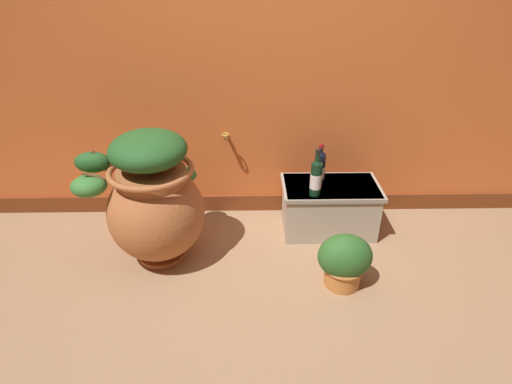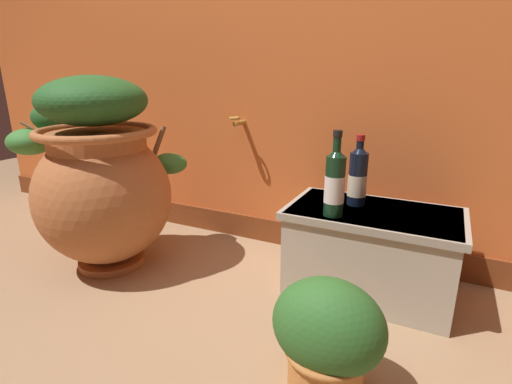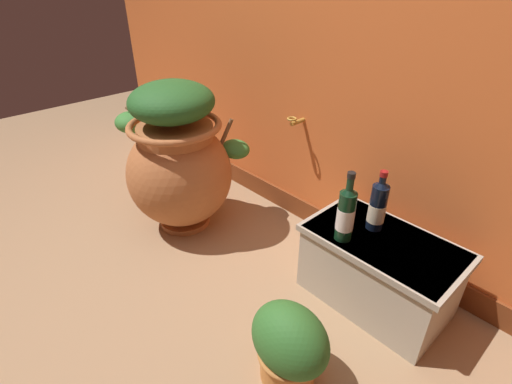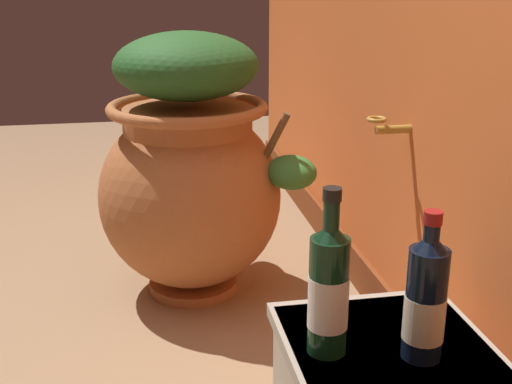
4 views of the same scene
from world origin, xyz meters
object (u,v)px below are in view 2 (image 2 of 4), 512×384
object	(u,v)px
terracotta_urn	(101,178)
wine_bottle_left	(358,176)
wine_bottle_middle	(335,181)
potted_shrub	(327,336)

from	to	relation	value
terracotta_urn	wine_bottle_left	bearing A→B (deg)	17.49
terracotta_urn	wine_bottle_left	xyz separation A→B (m)	(1.09, 0.34, 0.06)
terracotta_urn	wine_bottle_middle	world-z (taller)	terracotta_urn
wine_bottle_left	potted_shrub	bearing A→B (deg)	-83.28
wine_bottle_left	potted_shrub	world-z (taller)	wine_bottle_left
terracotta_urn	wine_bottle_left	distance (m)	1.14
wine_bottle_middle	potted_shrub	xyz separation A→B (m)	(0.13, -0.47, -0.32)
terracotta_urn	wine_bottle_middle	distance (m)	1.06
wine_bottle_middle	terracotta_urn	bearing A→B (deg)	-170.56
wine_bottle_left	wine_bottle_middle	world-z (taller)	wine_bottle_middle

